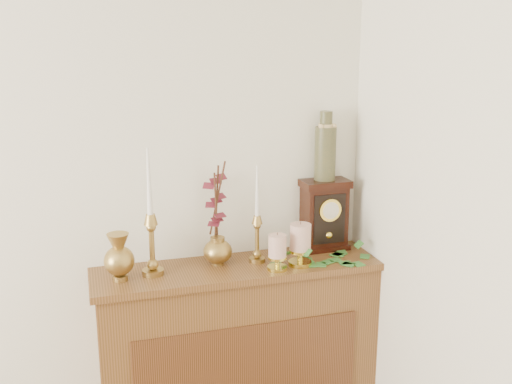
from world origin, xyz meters
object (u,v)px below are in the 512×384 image
object	(u,v)px
candlestick_left	(151,234)
bud_vase	(119,258)
mantel_clock	(324,215)
candlestick_center	(257,231)
ginger_jar	(216,216)
ceramic_vase	(325,149)

from	to	relation	value
candlestick_left	bud_vase	distance (m)	0.15
candlestick_left	mantel_clock	distance (m)	0.80
candlestick_center	bud_vase	size ratio (longest dim) A/B	2.17
candlestick_center	ginger_jar	xyz separation A→B (m)	(-0.17, 0.05, 0.07)
ginger_jar	ceramic_vase	distance (m)	0.57
candlestick_left	ginger_jar	xyz separation A→B (m)	(0.28, 0.07, 0.03)
candlestick_center	ginger_jar	size ratio (longest dim) A/B	0.93
candlestick_left	candlestick_center	bearing A→B (deg)	2.33
candlestick_left	ceramic_vase	distance (m)	0.85
bud_vase	mantel_clock	bearing A→B (deg)	7.71
mantel_clock	ceramic_vase	bearing A→B (deg)	90.00
candlestick_left	candlestick_center	size ratio (longest dim) A/B	1.24
mantel_clock	ceramic_vase	world-z (taller)	ceramic_vase
candlestick_center	ceramic_vase	bearing A→B (deg)	14.17
mantel_clock	bud_vase	bearing A→B (deg)	-173.86
candlestick_left	mantel_clock	world-z (taller)	candlestick_left
mantel_clock	ceramic_vase	size ratio (longest dim) A/B	1.05
candlestick_center	ginger_jar	world-z (taller)	ginger_jar
bud_vase	mantel_clock	xyz separation A→B (m)	(0.92, 0.13, 0.06)
bud_vase	candlestick_center	bearing A→B (deg)	4.12
ginger_jar	mantel_clock	world-z (taller)	ginger_jar
mantel_clock	ceramic_vase	xyz separation A→B (m)	(-0.00, 0.00, 0.30)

